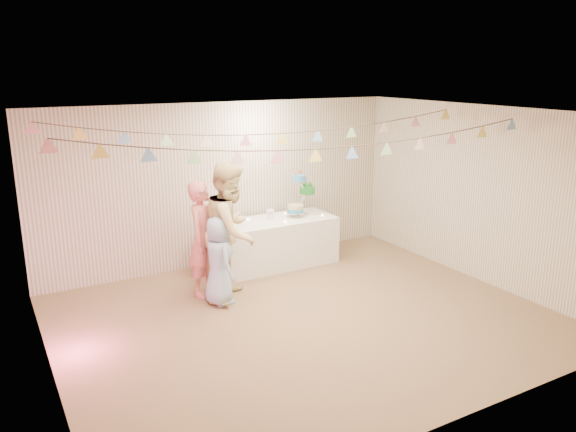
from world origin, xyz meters
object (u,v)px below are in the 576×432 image
person_adult_a (203,239)px  cake_stand (301,195)px  table (273,243)px  person_adult_b (231,231)px  person_child (219,260)px

person_adult_a → cake_stand: bearing=-27.8°
table → person_adult_b: bearing=-142.1°
cake_stand → person_child: size_ratio=0.58×
table → person_child: size_ratio=1.66×
person_adult_a → table: bearing=-23.2°
person_adult_a → person_adult_b: (0.30, -0.28, 0.14)m
cake_stand → table: bearing=-174.8°
person_adult_b → cake_stand: bearing=-19.0°
cake_stand → person_child: 2.20m
table → cake_stand: cake_stand is taller
table → person_adult_b: (-1.10, -0.85, 0.58)m
table → person_adult_b: 1.50m
person_adult_a → person_child: bearing=-127.9°
table → person_child: (-1.34, -0.97, 0.23)m
cake_stand → person_child: (-1.89, -1.02, -0.49)m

